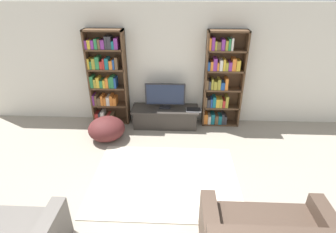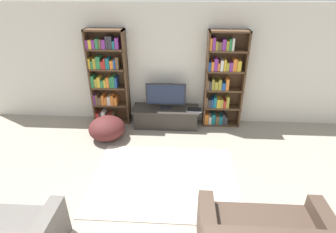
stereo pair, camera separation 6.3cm
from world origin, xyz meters
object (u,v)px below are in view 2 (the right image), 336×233
Objects in this scene: bookshelf_left at (108,78)px; bookshelf_right at (222,81)px; beanbag_ottoman at (107,128)px; tv_stand at (166,117)px; television at (166,95)px; laptop at (194,110)px.

bookshelf_right is at bearing 0.03° from bookshelf_left.
bookshelf_right reaches higher than beanbag_ottoman.
bookshelf_right reaches higher than tv_stand.
bookshelf_left is 1.34m from television.
television reaches higher than beanbag_ottoman.
bookshelf_left is at bearing 172.92° from tv_stand.
bookshelf_left is 1.42× the size of tv_stand.
bookshelf_right is 2.80× the size of beanbag_ottoman.
bookshelf_left is at bearing 173.63° from television.
bookshelf_left is at bearing 172.60° from laptop.
tv_stand is 4.56× the size of laptop.
bookshelf_left is 6.47× the size of laptop.
television is at bearing -173.16° from bookshelf_right.
bookshelf_left reaches higher than tv_stand.
bookshelf_left is at bearing -179.97° from bookshelf_right.
laptop reaches higher than tv_stand.
bookshelf_left is 1.15m from beanbag_ottoman.
television is (0.00, 0.02, 0.52)m from tv_stand.
beanbag_ottoman is at bearing -161.57° from bookshelf_right.
bookshelf_left is 2.50m from bookshelf_right.
bookshelf_right is at bearing 6.84° from television.
tv_stand is at bearing 171.93° from laptop.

